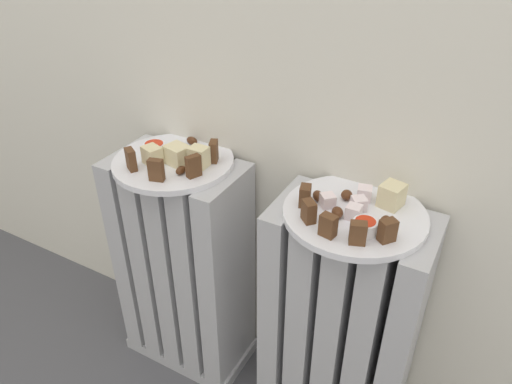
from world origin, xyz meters
name	(u,v)px	position (x,y,z in m)	size (l,w,h in m)	color
radiator_left	(185,269)	(-0.19, 0.28, 0.27)	(0.30, 0.17, 0.56)	#B2B2B7
radiator_right	(339,330)	(0.19, 0.28, 0.27)	(0.30, 0.17, 0.56)	#B2B2B7
plate_left	(173,162)	(-0.19, 0.28, 0.56)	(0.25, 0.25, 0.01)	white
plate_right	(355,214)	(0.19, 0.28, 0.56)	(0.25, 0.25, 0.01)	white
dark_cake_slice_left_0	(131,159)	(-0.24, 0.21, 0.59)	(0.03, 0.01, 0.04)	#56351E
dark_cake_slice_left_1	(156,170)	(-0.17, 0.20, 0.59)	(0.03, 0.01, 0.04)	#56351E
dark_cake_slice_left_2	(193,166)	(-0.12, 0.24, 0.59)	(0.03, 0.01, 0.04)	#56351E
dark_cake_slice_left_3	(214,151)	(-0.12, 0.31, 0.59)	(0.03, 0.01, 0.04)	#56351E
marble_cake_slice_left_0	(178,155)	(-0.17, 0.27, 0.59)	(0.05, 0.04, 0.04)	beige
marble_cake_slice_left_1	(199,157)	(-0.13, 0.28, 0.59)	(0.04, 0.03, 0.04)	beige
marble_cake_slice_left_2	(152,155)	(-0.22, 0.25, 0.59)	(0.04, 0.03, 0.04)	beige
turkish_delight_left_0	(175,151)	(-0.20, 0.29, 0.58)	(0.02, 0.02, 0.02)	white
turkish_delight_left_1	(186,151)	(-0.18, 0.31, 0.58)	(0.02, 0.02, 0.02)	white
medjool_date_left_0	(181,170)	(-0.14, 0.24, 0.58)	(0.02, 0.02, 0.02)	#4C2814
medjool_date_left_1	(205,151)	(-0.15, 0.33, 0.58)	(0.02, 0.02, 0.02)	#4C2814
medjool_date_left_2	(192,141)	(-0.20, 0.35, 0.58)	(0.03, 0.02, 0.02)	#4C2814
jam_bowl_left	(155,148)	(-0.24, 0.28, 0.58)	(0.05, 0.05, 0.03)	white
dark_cake_slice_right_0	(305,196)	(0.11, 0.26, 0.59)	(0.03, 0.02, 0.04)	#56351E
dark_cake_slice_right_1	(309,211)	(0.13, 0.22, 0.59)	(0.03, 0.02, 0.04)	#56351E
dark_cake_slice_right_2	(328,226)	(0.18, 0.19, 0.59)	(0.03, 0.02, 0.04)	#56351E
dark_cake_slice_right_3	(358,233)	(0.22, 0.20, 0.59)	(0.03, 0.02, 0.04)	#56351E
dark_cake_slice_right_4	(388,231)	(0.26, 0.23, 0.59)	(0.03, 0.02, 0.04)	#56351E
marble_cake_slice_right_0	(392,195)	(0.24, 0.33, 0.59)	(0.04, 0.04, 0.04)	beige
turkish_delight_right_0	(354,212)	(0.20, 0.26, 0.58)	(0.02, 0.02, 0.02)	white
turkish_delight_right_1	(359,204)	(0.20, 0.29, 0.58)	(0.02, 0.02, 0.02)	white
turkish_delight_right_2	(328,201)	(0.15, 0.27, 0.58)	(0.02, 0.02, 0.02)	white
turkish_delight_right_3	(364,193)	(0.19, 0.32, 0.58)	(0.02, 0.02, 0.02)	white
medjool_date_right_0	(318,196)	(0.12, 0.28, 0.58)	(0.02, 0.02, 0.02)	#4C2814
medjool_date_right_1	(347,195)	(0.17, 0.31, 0.58)	(0.02, 0.02, 0.02)	#4C2814
medjool_date_right_2	(337,212)	(0.17, 0.25, 0.58)	(0.03, 0.02, 0.02)	#4C2814
medjool_date_right_3	(385,221)	(0.25, 0.27, 0.58)	(0.02, 0.02, 0.02)	#4C2814
jam_bowl_right	(365,226)	(0.23, 0.23, 0.58)	(0.04, 0.04, 0.02)	white
fork	(169,153)	(-0.22, 0.30, 0.57)	(0.03, 0.09, 0.00)	silver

